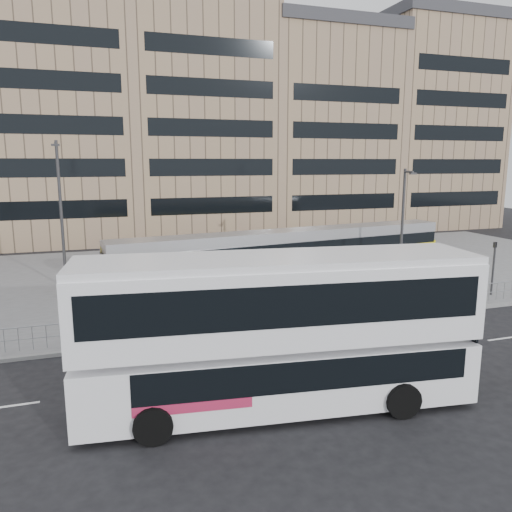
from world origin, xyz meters
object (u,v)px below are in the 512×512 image
object	(u,v)px
traffic_light_west	(227,281)
traffic_light_east	(494,261)
double_decker_bus	(279,327)
lamp_post_west	(61,210)
pedestrian	(313,293)
lamp_post_east	(403,218)
station_sign	(472,274)
ad_panel	(359,292)
tram	(289,251)

from	to	relation	value
traffic_light_west	traffic_light_east	distance (m)	15.74
double_decker_bus	lamp_post_west	world-z (taller)	lamp_post_west
pedestrian	lamp_post_east	size ratio (longest dim) A/B	0.22
traffic_light_east	pedestrian	bearing A→B (deg)	169.71
traffic_light_west	lamp_post_east	size ratio (longest dim) A/B	0.43
traffic_light_east	lamp_post_west	bearing A→B (deg)	152.09
pedestrian	double_decker_bus	bearing A→B (deg)	164.34
station_sign	ad_panel	distance (m)	6.56
station_sign	ad_panel	world-z (taller)	station_sign
double_decker_bus	station_sign	xyz separation A→B (m)	(14.12, 7.52, -0.92)
ad_panel	traffic_light_west	size ratio (longest dim) A/B	0.50
pedestrian	traffic_light_east	size ratio (longest dim) A/B	0.52
double_decker_bus	pedestrian	xyz separation A→B (m)	(5.47, 9.21, -1.71)
traffic_light_west	traffic_light_east	bearing A→B (deg)	18.99
tram	traffic_light_east	bearing A→B (deg)	-54.50
tram	double_decker_bus	bearing A→B (deg)	-120.66
double_decker_bus	station_sign	size ratio (longest dim) A/B	5.47
station_sign	lamp_post_east	size ratio (longest dim) A/B	0.32
traffic_light_west	pedestrian	bearing A→B (deg)	27.10
traffic_light_east	lamp_post_west	world-z (taller)	lamp_post_west
tram	lamp_post_east	distance (m)	7.92
tram	ad_panel	size ratio (longest dim) A/B	16.03
double_decker_bus	lamp_post_east	size ratio (longest dim) A/B	1.76
station_sign	traffic_light_east	distance (m)	2.45
station_sign	lamp_post_east	bearing A→B (deg)	79.15
double_decker_bus	traffic_light_west	size ratio (longest dim) A/B	4.05
lamp_post_east	tram	bearing A→B (deg)	151.11
station_sign	traffic_light_west	distance (m)	13.54
lamp_post_west	lamp_post_east	distance (m)	21.52
ad_panel	traffic_light_west	bearing A→B (deg)	-174.58
double_decker_bus	tram	distance (m)	19.37
tram	ad_panel	distance (m)	9.53
lamp_post_west	station_sign	bearing A→B (deg)	-25.87
lamp_post_east	traffic_light_west	bearing A→B (deg)	-157.49
traffic_light_east	lamp_post_east	size ratio (longest dim) A/B	0.43
traffic_light_east	lamp_post_east	xyz separation A→B (m)	(-2.23, 5.76, 1.96)
tram	lamp_post_east	bearing A→B (deg)	-36.58
station_sign	traffic_light_east	xyz separation A→B (m)	(2.25, 0.90, 0.39)
pedestrian	lamp_post_east	world-z (taller)	lamp_post_east
double_decker_bus	ad_panel	distance (m)	11.39
traffic_light_east	station_sign	bearing A→B (deg)	-164.40
traffic_light_west	traffic_light_east	xyz separation A→B (m)	(15.74, -0.16, 0.00)
double_decker_bus	lamp_post_west	size ratio (longest dim) A/B	1.42
traffic_light_west	lamp_post_west	world-z (taller)	lamp_post_west
station_sign	lamp_post_west	size ratio (longest dim) A/B	0.26
lamp_post_west	tram	bearing A→B (deg)	0.09
station_sign	pedestrian	distance (m)	8.85
traffic_light_east	lamp_post_east	bearing A→B (deg)	105.05
ad_panel	station_sign	bearing A→B (deg)	0.80
tram	lamp_post_west	bearing A→B (deg)	172.40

